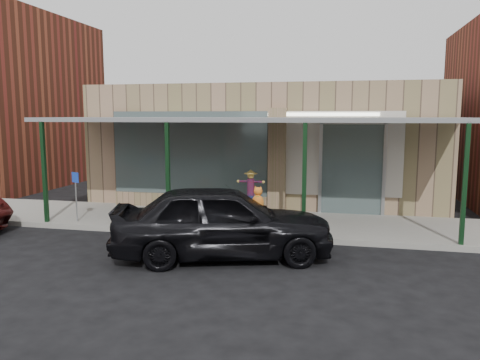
% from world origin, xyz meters
% --- Properties ---
extents(ground, '(120.00, 120.00, 0.00)m').
position_xyz_m(ground, '(0.00, 0.00, 0.00)').
color(ground, black).
rests_on(ground, ground).
extents(sidewalk, '(40.00, 3.20, 0.15)m').
position_xyz_m(sidewalk, '(0.00, 3.60, 0.07)').
color(sidewalk, gray).
rests_on(sidewalk, ground).
extents(storefront, '(12.00, 6.25, 4.20)m').
position_xyz_m(storefront, '(-0.00, 8.16, 2.09)').
color(storefront, '#99765E').
rests_on(storefront, ground).
extents(awning, '(12.00, 3.00, 3.04)m').
position_xyz_m(awning, '(0.00, 3.56, 3.01)').
color(awning, gray).
rests_on(awning, ground).
extents(block_buildings_near, '(61.00, 8.00, 8.00)m').
position_xyz_m(block_buildings_near, '(2.01, 9.20, 3.77)').
color(block_buildings_near, brown).
rests_on(block_buildings_near, ground).
extents(barrel_scarecrow, '(0.86, 0.64, 1.42)m').
position_xyz_m(barrel_scarecrow, '(0.04, 4.17, 0.63)').
color(barrel_scarecrow, '#472A1C').
rests_on(barrel_scarecrow, sidewalk).
extents(barrel_pumpkin, '(0.82, 0.82, 0.73)m').
position_xyz_m(barrel_pumpkin, '(-2.34, 2.84, 0.41)').
color(barrel_pumpkin, '#472A1C').
rests_on(barrel_pumpkin, sidewalk).
extents(handicap_sign, '(0.28, 0.14, 1.42)m').
position_xyz_m(handicap_sign, '(-4.70, 2.40, 1.06)').
color(handicap_sign, gray).
rests_on(handicap_sign, sidewalk).
extents(parked_sedan, '(5.22, 3.25, 1.66)m').
position_xyz_m(parked_sedan, '(0.15, 0.42, 0.83)').
color(parked_sedan, black).
rests_on(parked_sedan, ground).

